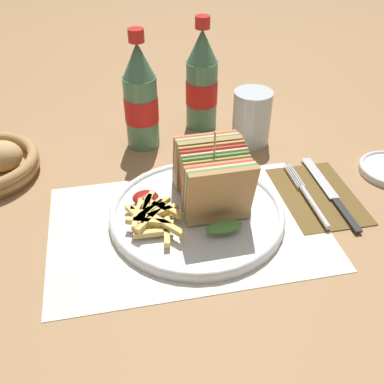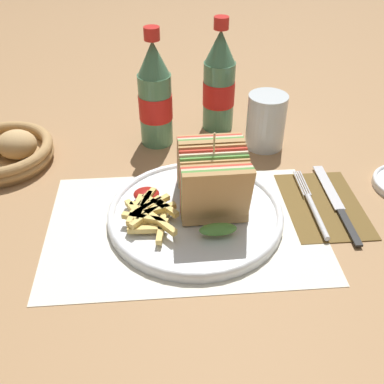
{
  "view_description": "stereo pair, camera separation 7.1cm",
  "coord_description": "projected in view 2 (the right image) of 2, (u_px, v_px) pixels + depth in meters",
  "views": [
    {
      "loc": [
        -0.12,
        -0.57,
        0.48
      ],
      "look_at": [
        -0.0,
        0.0,
        0.04
      ],
      "focal_mm": 42.0,
      "sensor_mm": 36.0,
      "label": 1
    },
    {
      "loc": [
        -0.05,
        -0.58,
        0.48
      ],
      "look_at": [
        -0.0,
        0.0,
        0.04
      ],
      "focal_mm": 42.0,
      "sensor_mm": 36.0,
      "label": 2
    }
  ],
  "objects": [
    {
      "name": "ground_plane",
      "position": [
        195.0,
        212.0,
        0.76
      ],
      "size": [
        4.0,
        4.0,
        0.0
      ],
      "primitive_type": "plane",
      "color": "#9E754C"
    },
    {
      "name": "glass_near",
      "position": [
        266.0,
        125.0,
        0.9
      ],
      "size": [
        0.08,
        0.08,
        0.11
      ],
      "color": "silver",
      "rests_on": "ground_plane"
    },
    {
      "name": "coke_bottle_near",
      "position": [
        155.0,
        97.0,
        0.88
      ],
      "size": [
        0.07,
        0.07,
        0.24
      ],
      "color": "#4C7F5B",
      "rests_on": "ground_plane"
    },
    {
      "name": "plate_main",
      "position": [
        193.0,
        214.0,
        0.74
      ],
      "size": [
        0.29,
        0.29,
        0.02
      ],
      "color": "white",
      "rests_on": "ground_plane"
    },
    {
      "name": "napkin",
      "position": [
        323.0,
        204.0,
        0.77
      ],
      "size": [
        0.13,
        0.19,
        0.0
      ],
      "color": "brown",
      "rests_on": "ground_plane"
    },
    {
      "name": "coke_bottle_far",
      "position": [
        219.0,
        84.0,
        0.93
      ],
      "size": [
        0.07,
        0.07,
        0.24
      ],
      "color": "#4C7F5B",
      "rests_on": "ground_plane"
    },
    {
      "name": "placemat",
      "position": [
        185.0,
        226.0,
        0.73
      ],
      "size": [
        0.44,
        0.29,
        0.0
      ],
      "color": "silver",
      "rests_on": "ground_plane"
    },
    {
      "name": "fries_pile",
      "position": [
        149.0,
        213.0,
        0.71
      ],
      "size": [
        0.09,
        0.12,
        0.02
      ],
      "color": "#E5C166",
      "rests_on": "plate_main"
    },
    {
      "name": "ketchup_blob",
      "position": [
        146.0,
        194.0,
        0.75
      ],
      "size": [
        0.04,
        0.04,
        0.02
      ],
      "color": "maroon",
      "rests_on": "plate_main"
    },
    {
      "name": "bread_basket",
      "position": [
        1.0,
        151.0,
        0.87
      ],
      "size": [
        0.2,
        0.2,
        0.07
      ],
      "color": "#AD8451",
      "rests_on": "ground_plane"
    },
    {
      "name": "fork",
      "position": [
        314.0,
        209.0,
        0.75
      ],
      "size": [
        0.02,
        0.18,
        0.01
      ],
      "rotation": [
        0.0,
        0.0,
        -0.01
      ],
      "color": "silver",
      "rests_on": "napkin"
    },
    {
      "name": "knife",
      "position": [
        337.0,
        203.0,
        0.77
      ],
      "size": [
        0.02,
        0.22,
        0.0
      ],
      "rotation": [
        0.0,
        0.0,
        -0.01
      ],
      "color": "black",
      "rests_on": "napkin"
    },
    {
      "name": "club_sandwich",
      "position": [
        213.0,
        181.0,
        0.71
      ],
      "size": [
        0.11,
        0.17,
        0.14
      ],
      "color": "tan",
      "rests_on": "plate_main"
    }
  ]
}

